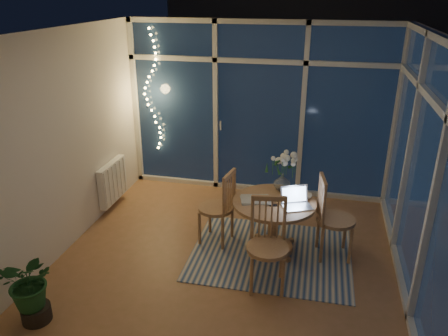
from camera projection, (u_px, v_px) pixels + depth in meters
The scene contains 25 objects.
floor at pixel (230, 257), 5.25m from camera, with size 4.00×4.00×0.00m, color #92663F.
ceiling at pixel (231, 32), 4.25m from camera, with size 4.00×4.00×0.00m, color white.
wall_back at pixel (259, 110), 6.55m from camera, with size 4.00×0.04×2.60m, color silver.
wall_front at pixel (168, 259), 2.95m from camera, with size 4.00×0.04×2.60m, color silver.
wall_left at pixel (66, 142), 5.17m from camera, with size 0.04×4.00×2.60m, color silver.
wall_right at pixel (427, 172), 4.33m from camera, with size 0.04×4.00×2.60m, color silver.
window_wall_back at pixel (258, 110), 6.51m from camera, with size 4.00×0.10×2.60m, color silver.
window_wall_right at pixel (423, 172), 4.34m from camera, with size 0.10×4.00×2.60m, color silver.
radiator at pixel (113, 182), 6.31m from camera, with size 0.10×0.70×0.58m, color white.
fairy_lights at pixel (152, 91), 6.70m from camera, with size 0.24×0.10×1.85m, color #F0C560, non-canonical shape.
garden_patio at pixel (300, 137), 9.66m from camera, with size 12.00×6.00×0.10m, color black.
garden_fence at pixel (282, 88), 9.85m from camera, with size 11.00×0.08×1.80m, color #352313.
neighbour_roof at pixel (307, 19), 11.99m from camera, with size 7.00×3.00×2.20m, color #2E3138.
garden_shrubs at pixel (227, 132), 8.30m from camera, with size 0.90×0.90×0.90m, color black.
rug at pixel (271, 254), 5.30m from camera, with size 1.90×1.52×0.01m, color beige.
dining_table at pixel (273, 226), 5.26m from camera, with size 0.99×0.99×0.67m, color #8D5E3F.
chair_left at pixel (216, 206), 5.40m from camera, with size 0.46×0.46×0.99m, color #8D5E3F.
chair_right at pixel (336, 218), 5.08m from camera, with size 0.48×0.48×1.04m, color #8D5E3F.
chair_front at pixel (268, 246), 4.54m from camera, with size 0.47×0.47×1.02m, color #8D5E3F.
laptop at pixel (298, 198), 4.95m from camera, with size 0.32×0.28×0.24m, color silver, non-canonical shape.
flower_vase at pixel (282, 182), 5.39m from camera, with size 0.20×0.20×0.21m, color white.
bowl at pixel (305, 196), 5.22m from camera, with size 0.15×0.15×0.04m, color silver.
newspapers at pixel (258, 199), 5.17m from camera, with size 0.34×0.26×0.02m, color beige.
phone at pixel (274, 205), 5.03m from camera, with size 0.10×0.05×0.01m, color black.
potted_plant at pixel (31, 288), 4.11m from camera, with size 0.54×0.47×0.76m, color #1A4B22.
Camera 1 is at (0.94, -4.34, 3.00)m, focal length 35.00 mm.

